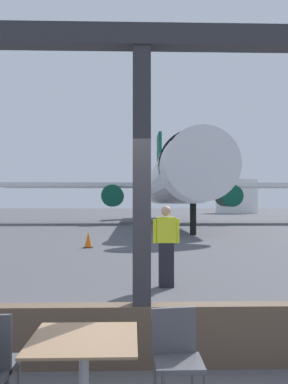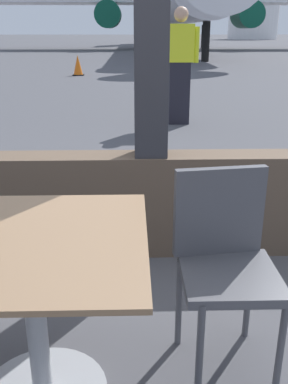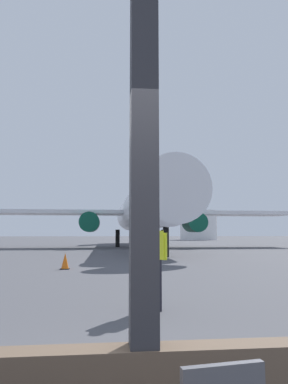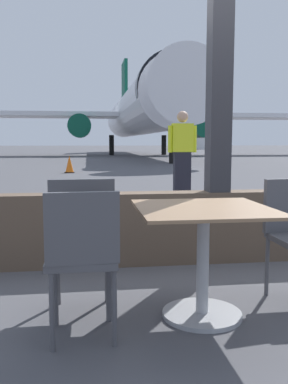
{
  "view_description": "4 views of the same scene",
  "coord_description": "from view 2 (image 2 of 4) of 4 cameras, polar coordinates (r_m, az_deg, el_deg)",
  "views": [
    {
      "loc": [
        -0.1,
        -4.56,
        1.79
      ],
      "look_at": [
        0.43,
        14.32,
        2.33
      ],
      "focal_mm": 38.39,
      "sensor_mm": 36.0,
      "label": 1
    },
    {
      "loc": [
        -0.11,
        -2.64,
        1.41
      ],
      "look_at": [
        -0.06,
        -0.58,
        0.64
      ],
      "focal_mm": 40.5,
      "sensor_mm": 36.0,
      "label": 2
    },
    {
      "loc": [
        -0.27,
        -2.54,
        1.46
      ],
      "look_at": [
        1.6,
        14.88,
        3.49
      ],
      "focal_mm": 33.03,
      "sensor_mm": 36.0,
      "label": 3
    },
    {
      "loc": [
        -1.21,
        -3.84,
        1.14
      ],
      "look_at": [
        -0.83,
        -0.98,
        0.79
      ],
      "focal_mm": 39.44,
      "sensor_mm": 36.0,
      "label": 4
    }
  ],
  "objects": [
    {
      "name": "traffic_cone",
      "position": [
        14.98,
        -8.7,
        16.11
      ],
      "size": [
        0.36,
        0.36,
        0.65
      ],
      "color": "orange",
      "rests_on": "ground"
    },
    {
      "name": "dining_table",
      "position": [
        1.72,
        -14.23,
        -14.34
      ],
      "size": [
        0.85,
        0.85,
        0.72
      ],
      "color": "#8C6B4C",
      "rests_on": "ground"
    },
    {
      "name": "window_frame",
      "position": [
        2.65,
        0.95,
        18.68
      ],
      "size": [
        7.68,
        0.24,
        3.78
      ],
      "color": "brown",
      "rests_on": "ground"
    },
    {
      "name": "ground_plane",
      "position": [
        42.67,
        -1.45,
        18.66
      ],
      "size": [
        220.0,
        220.0,
        0.0
      ],
      "primitive_type": "plane",
      "color": "#4C4C51"
    },
    {
      "name": "cafe_chair_window_right",
      "position": [
        1.89,
        10.59,
        -7.83
      ],
      "size": [
        0.43,
        0.43,
        0.87
      ],
      "color": "#4C4C51",
      "rests_on": "ground"
    },
    {
      "name": "ground_crew_worker",
      "position": [
        6.96,
        4.75,
        16.3
      ],
      "size": [
        0.57,
        0.22,
        1.74
      ],
      "color": "black",
      "rests_on": "ground"
    },
    {
      "name": "fuel_storage_tank",
      "position": [
        76.45,
        14.22,
        21.24
      ],
      "size": [
        7.83,
        7.83,
        6.18
      ],
      "primitive_type": "cylinder",
      "color": "white",
      "rests_on": "ground"
    }
  ]
}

